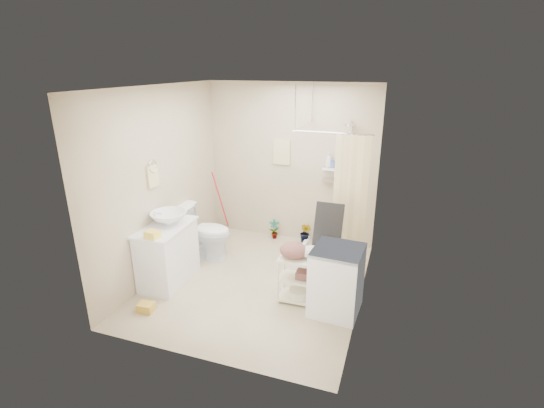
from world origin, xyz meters
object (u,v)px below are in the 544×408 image
Objects in this scene: toilet at (205,231)px; washing_machine at (336,280)px; vanity at (168,254)px; laundry_rack at (300,275)px.

washing_machine is (2.18, -0.78, -0.00)m from toilet.
toilet is at bearing 79.43° from vanity.
toilet is (0.12, 0.83, 0.01)m from vanity.
toilet is 1.86m from laundry_rack.
laundry_rack is (1.84, 0.11, -0.05)m from vanity.
washing_machine is at bearing -8.50° from laundry_rack.
vanity is at bearing -177.92° from laundry_rack.
vanity is at bearing -175.38° from washing_machine.
vanity is 0.84m from toilet.
laundry_rack is at bearing 0.94° from vanity.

